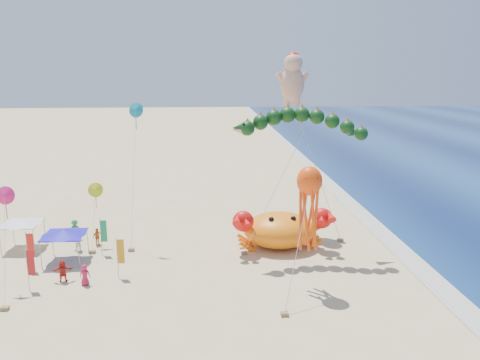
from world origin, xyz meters
name	(u,v)px	position (x,y,z in m)	size (l,w,h in m)	color
ground	(266,263)	(0.00, 0.00, 0.00)	(320.00, 320.00, 0.00)	#D1B784
foam_strip	(410,259)	(12.00, 0.00, 0.01)	(320.00, 320.00, 0.00)	silver
crab_inflatable	(280,229)	(1.62, 3.49, 1.67)	(8.63, 5.57, 3.78)	orange
dragon_kite	(301,127)	(2.91, 1.83, 10.79)	(11.13, 2.71, 12.01)	black
cherub_kite	(293,78)	(3.42, 8.94, 14.55)	(5.35, 5.72, 16.90)	#DA9F85
octopus_kite	(309,202)	(2.31, -4.43, 6.39)	(3.34, 4.96, 8.90)	#FF4B0D
canopy_blue	(64,233)	(-16.36, 1.67, 2.44)	(3.48, 3.48, 2.71)	gray
canopy_white	(22,222)	(-20.86, 4.81, 2.44)	(3.31, 3.31, 2.71)	gray
feather_flags	(72,248)	(-15.10, -0.69, 2.01)	(7.76, 6.38, 3.20)	gray
beachgoers	(77,247)	(-15.67, 2.42, 0.87)	(4.34, 10.47, 1.88)	#27753D
small_kites	(84,174)	(-14.60, 2.47, 7.10)	(9.53, 11.48, 12.63)	#0D7A95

